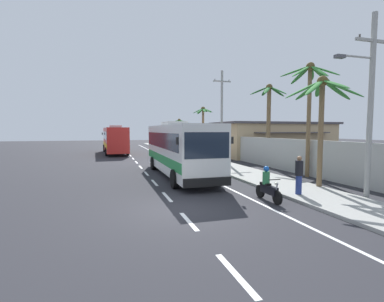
# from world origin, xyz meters

# --- Properties ---
(ground_plane) EXTENTS (160.00, 160.00, 0.00)m
(ground_plane) POSITION_xyz_m (0.00, 0.00, 0.00)
(ground_plane) COLOR #28282D
(sidewalk_kerb) EXTENTS (3.20, 90.00, 0.14)m
(sidewalk_kerb) POSITION_xyz_m (6.80, 10.00, 0.07)
(sidewalk_kerb) COLOR #999993
(sidewalk_kerb) RESTS_ON ground
(lane_markings) EXTENTS (3.75, 71.00, 0.01)m
(lane_markings) POSITION_xyz_m (2.22, 14.40, 0.00)
(lane_markings) COLOR white
(lane_markings) RESTS_ON ground
(boundary_wall) EXTENTS (0.24, 60.00, 2.49)m
(boundary_wall) POSITION_xyz_m (10.60, 14.00, 1.24)
(boundary_wall) COLOR #B2B2AD
(boundary_wall) RESTS_ON ground
(coach_bus_foreground) EXTENTS (3.01, 11.59, 3.77)m
(coach_bus_foreground) POSITION_xyz_m (2.03, 8.08, 1.96)
(coach_bus_foreground) COLOR silver
(coach_bus_foreground) RESTS_ON ground
(coach_bus_far_lane) EXTENTS (3.37, 11.64, 3.75)m
(coach_bus_far_lane) POSITION_xyz_m (-1.73, 28.42, 1.95)
(coach_bus_far_lane) COLOR red
(coach_bus_far_lane) RESTS_ON ground
(motorcycle_beside_bus) EXTENTS (0.56, 1.96, 1.62)m
(motorcycle_beside_bus) POSITION_xyz_m (3.93, 16.82, 0.66)
(motorcycle_beside_bus) COLOR black
(motorcycle_beside_bus) RESTS_ON ground
(motorcycle_trailing) EXTENTS (0.56, 1.96, 1.55)m
(motorcycle_trailing) POSITION_xyz_m (4.16, 0.28, 0.64)
(motorcycle_trailing) COLOR black
(motorcycle_trailing) RESTS_ON ground
(pedestrian_near_kerb) EXTENTS (0.36, 0.36, 1.80)m
(pedestrian_near_kerb) POSITION_xyz_m (5.93, 0.46, 1.09)
(pedestrian_near_kerb) COLOR navy
(pedestrian_near_kerb) RESTS_ON sidewalk_kerb
(utility_pole_nearest) EXTENTS (3.02, 0.24, 8.30)m
(utility_pole_nearest) POSITION_xyz_m (8.62, -0.74, 4.44)
(utility_pole_nearest) COLOR #9E9E99
(utility_pole_nearest) RESTS_ON ground
(utility_pole_mid) EXTENTS (1.93, 0.24, 9.21)m
(utility_pole_mid) POSITION_xyz_m (8.68, 16.38, 4.80)
(utility_pole_mid) COLOR #9E9E99
(utility_pole_mid) RESTS_ON ground
(palm_nearest) EXTENTS (2.96, 3.25, 7.11)m
(palm_nearest) POSITION_xyz_m (10.71, 10.79, 4.70)
(palm_nearest) COLOR brown
(palm_nearest) RESTS_ON ground
(palm_second) EXTENTS (3.68, 3.66, 7.60)m
(palm_second) POSITION_xyz_m (10.22, 5.15, 5.69)
(palm_second) COLOR brown
(palm_second) RESTS_ON ground
(palm_third) EXTENTS (3.55, 3.20, 5.25)m
(palm_third) POSITION_xyz_m (9.92, 39.26, 4.00)
(palm_third) COLOR brown
(palm_third) RESTS_ON ground
(palm_fourth) EXTENTS (2.92, 2.86, 6.36)m
(palm_fourth) POSITION_xyz_m (9.92, 25.86, 4.55)
(palm_fourth) COLOR brown
(palm_fourth) RESTS_ON ground
(palm_farthest) EXTENTS (3.89, 4.07, 5.99)m
(palm_farthest) POSITION_xyz_m (8.23, 1.73, 4.55)
(palm_farthest) COLOR brown
(palm_farthest) RESTS_ON ground
(roadside_building) EXTENTS (13.76, 8.12, 4.09)m
(roadside_building) POSITION_xyz_m (16.58, 19.21, 2.06)
(roadside_building) COLOR tan
(roadside_building) RESTS_ON ground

